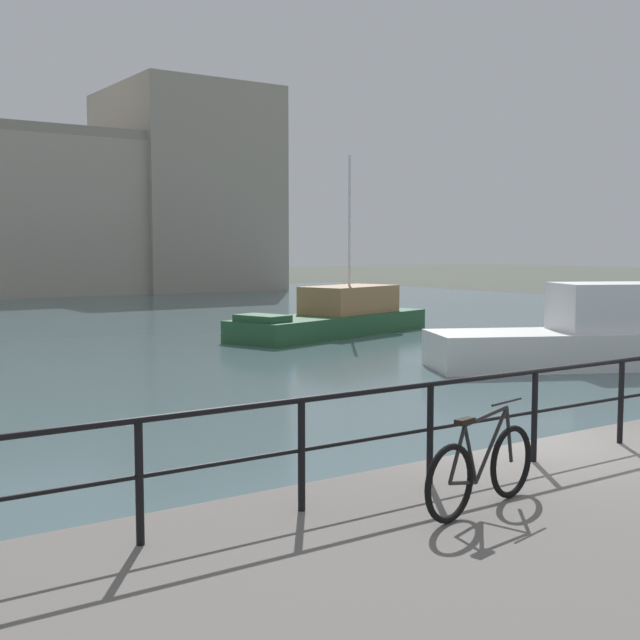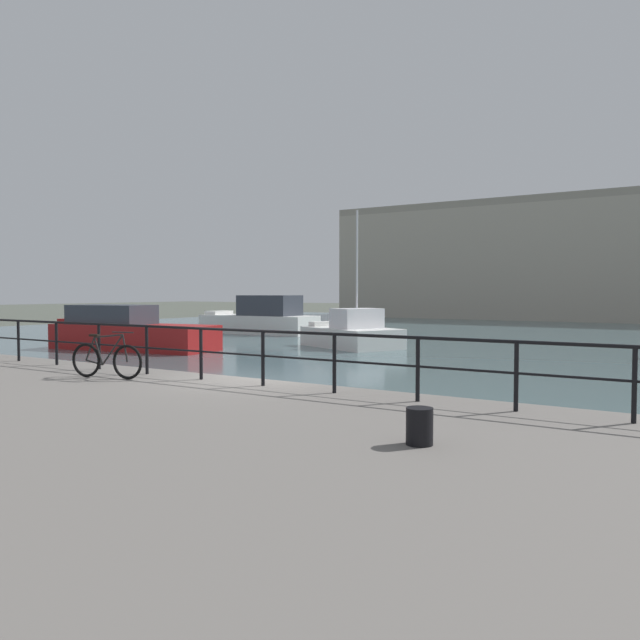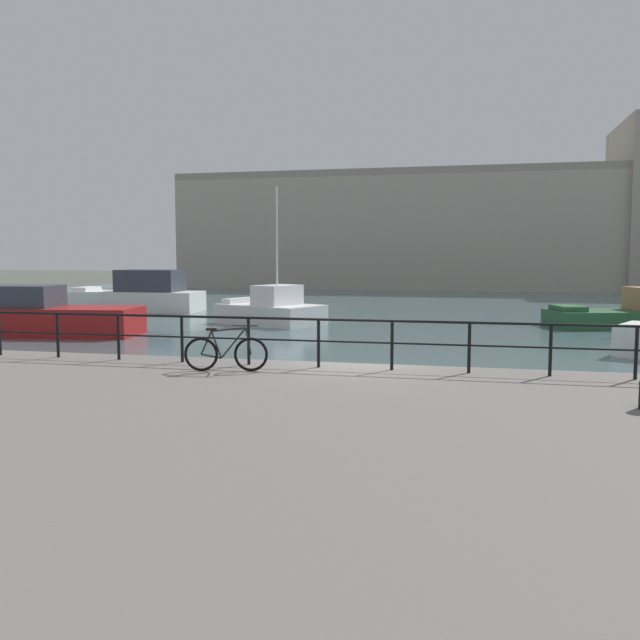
{
  "view_description": "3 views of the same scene",
  "coord_description": "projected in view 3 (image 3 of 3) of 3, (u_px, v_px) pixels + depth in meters",
  "views": [
    {
      "loc": [
        -8.1,
        -7.16,
        3.45
      ],
      "look_at": [
        0.03,
        4.69,
        2.2
      ],
      "focal_mm": 46.91,
      "sensor_mm": 36.0,
      "label": 1
    },
    {
      "loc": [
        8.28,
        -10.28,
        2.79
      ],
      "look_at": [
        -1.9,
        5.64,
        1.93
      ],
      "focal_mm": 35.39,
      "sensor_mm": 36.0,
      "label": 2
    },
    {
      "loc": [
        2.53,
        -14.76,
        3.41
      ],
      "look_at": [
        -1.9,
        4.59,
        1.49
      ],
      "focal_mm": 37.45,
      "sensor_mm": 36.0,
      "label": 3
    }
  ],
  "objects": [
    {
      "name": "quay_railing",
      "position": [
        355.0,
        335.0,
        14.3
      ],
      "size": [
        27.28,
        0.07,
        1.08
      ],
      "color": "black",
      "rests_on": "quay_promenade"
    },
    {
      "name": "ground_plane",
      "position": [
        356.0,
        406.0,
        15.21
      ],
      "size": [
        240.0,
        240.0,
        0.0
      ],
      "primitive_type": "plane",
      "color": "#4C5147"
    },
    {
      "name": "moored_white_yacht",
      "position": [
        271.0,
        310.0,
        33.18
      ],
      "size": [
        5.79,
        4.75,
        6.76
      ],
      "rotation": [
        0.0,
        0.0,
        2.71
      ],
      "color": "white",
      "rests_on": "water_basin"
    },
    {
      "name": "quay_promenade",
      "position": [
        273.0,
        476.0,
        8.86
      ],
      "size": [
        56.0,
        13.0,
        0.98
      ],
      "primitive_type": "cube",
      "color": "slate",
      "rests_on": "ground_plane"
    },
    {
      "name": "moored_cabin_cruiser",
      "position": [
        140.0,
        295.0,
        40.98
      ],
      "size": [
        8.07,
        2.99,
        2.53
      ],
      "rotation": [
        0.0,
        0.0,
        3.17
      ],
      "color": "white",
      "rests_on": "water_basin"
    },
    {
      "name": "parked_bicycle",
      "position": [
        226.0,
        353.0,
        14.0
      ],
      "size": [
        1.74,
        0.43,
        0.98
      ],
      "rotation": [
        0.0,
        0.0,
        0.21
      ],
      "color": "black",
      "rests_on": "quay_promenade"
    },
    {
      "name": "moored_green_narrowboat",
      "position": [
        34.0,
        315.0,
        28.55
      ],
      "size": [
        8.56,
        3.86,
        2.13
      ],
      "rotation": [
        0.0,
        0.0,
        3.28
      ],
      "color": "maroon",
      "rests_on": "water_basin"
    },
    {
      "name": "water_basin",
      "position": [
        433.0,
        307.0,
        44.51
      ],
      "size": [
        80.0,
        60.0,
        0.01
      ],
      "primitive_type": "cube",
      "color": "#476066",
      "rests_on": "ground_plane"
    },
    {
      "name": "harbor_building",
      "position": [
        503.0,
        228.0,
        67.87
      ],
      "size": [
        55.48,
        13.33,
        16.11
      ],
      "color": "#A89E8E",
      "rests_on": "ground_plane"
    }
  ]
}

